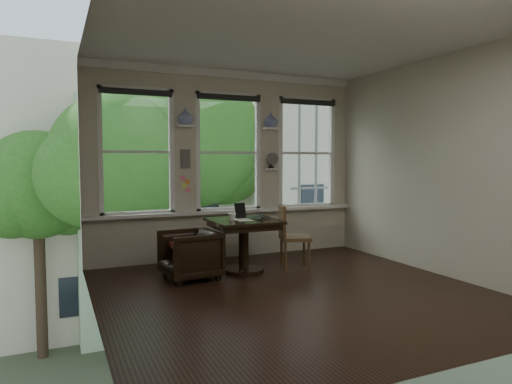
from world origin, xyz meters
name	(u,v)px	position (x,y,z in m)	size (l,w,h in m)	color
ground	(294,292)	(0.00, 0.00, 0.00)	(4.50, 4.50, 0.00)	black
ceiling	(296,36)	(0.00, 0.00, 3.00)	(4.50, 4.50, 0.00)	silver
wall_back	(228,165)	(0.00, 2.25, 1.50)	(4.50, 4.50, 0.00)	beige
wall_front	(446,171)	(0.00, -2.25, 1.50)	(4.50, 4.50, 0.00)	beige
wall_left	(92,168)	(-2.25, 0.00, 1.50)	(4.50, 4.50, 0.00)	beige
wall_right	(439,166)	(2.25, 0.00, 1.50)	(4.50, 4.50, 0.00)	beige
window_left	(137,152)	(-1.45, 2.25, 1.70)	(1.10, 0.12, 1.90)	white
window_center	(228,153)	(0.00, 2.25, 1.70)	(1.10, 0.12, 1.90)	white
window_right	(305,153)	(1.45, 2.25, 1.70)	(1.10, 0.12, 1.90)	white
shelf_left	(185,126)	(-0.72, 2.15, 2.10)	(0.26, 0.16, 0.03)	white
shelf_right	(271,129)	(0.72, 2.15, 2.10)	(0.26, 0.16, 0.03)	white
intercom	(185,159)	(-0.72, 2.18, 1.60)	(0.14, 0.06, 0.28)	#59544F
sticky_notes	(185,181)	(-0.72, 2.19, 1.25)	(0.16, 0.01, 0.24)	pink
desk_fan	(271,163)	(0.72, 2.13, 1.53)	(0.20, 0.20, 0.24)	#59544F
vase_left	(185,117)	(-0.72, 2.15, 2.24)	(0.24, 0.24, 0.25)	white
vase_right	(271,120)	(0.72, 2.15, 2.24)	(0.24, 0.24, 0.25)	white
table	(244,246)	(-0.18, 1.14, 0.38)	(0.90, 0.90, 0.75)	black
armchair_left	(190,255)	(-0.97, 1.10, 0.33)	(0.70, 0.72, 0.65)	black
cushion_red	(190,245)	(-0.97, 1.10, 0.45)	(0.45, 0.45, 0.06)	maroon
side_chair_right	(295,237)	(0.58, 1.04, 0.46)	(0.42, 0.42, 0.92)	#4B301A
laptop	(261,218)	(0.06, 1.10, 0.76)	(0.31, 0.20, 0.02)	black
mug	(232,217)	(-0.36, 1.12, 0.80)	(0.11, 0.11, 0.10)	white
drinking_glass	(260,217)	(-0.01, 0.96, 0.80)	(0.12, 0.12, 0.09)	white
tablet	(240,211)	(-0.18, 1.27, 0.86)	(0.16, 0.02, 0.22)	black
papers	(243,220)	(-0.21, 1.10, 0.75)	(0.22, 0.30, 0.00)	silver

